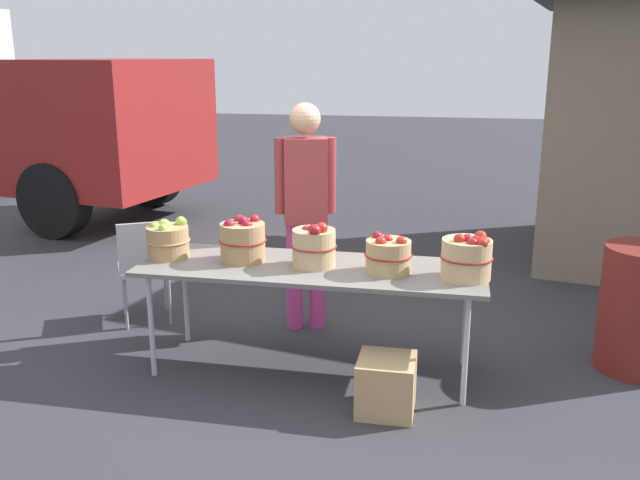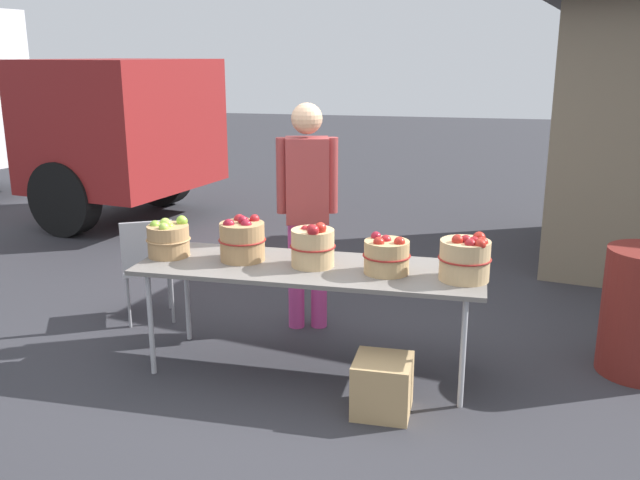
{
  "view_description": "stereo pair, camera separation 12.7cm",
  "coord_description": "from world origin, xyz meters",
  "px_view_note": "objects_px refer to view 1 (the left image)",
  "views": [
    {
      "loc": [
        0.93,
        -4.27,
        2.12
      ],
      "look_at": [
        0.0,
        0.3,
        0.85
      ],
      "focal_mm": 38.63,
      "sensor_mm": 36.0,
      "label": 1
    },
    {
      "loc": [
        1.05,
        -4.25,
        2.12
      ],
      "look_at": [
        0.0,
        0.3,
        0.85
      ],
      "focal_mm": 38.63,
      "sensor_mm": 36.0,
      "label": 2
    }
  ],
  "objects_px": {
    "folding_chair": "(145,263)",
    "apple_basket_red_0": "(243,240)",
    "apple_basket_red_1": "(314,246)",
    "apple_basket_red_2": "(388,255)",
    "market_table": "(311,272)",
    "produce_crate": "(386,385)",
    "vendor_adult": "(306,199)",
    "apple_basket_green_0": "(168,240)",
    "apple_basket_red_3": "(467,257)"
  },
  "relations": [
    {
      "from": "market_table",
      "to": "produce_crate",
      "type": "height_order",
      "value": "market_table"
    },
    {
      "from": "apple_basket_green_0",
      "to": "vendor_adult",
      "type": "xyz_separation_m",
      "value": [
        0.81,
        0.74,
        0.17
      ]
    },
    {
      "from": "apple_basket_red_0",
      "to": "vendor_adult",
      "type": "distance_m",
      "value": 0.78
    },
    {
      "from": "apple_basket_red_2",
      "to": "produce_crate",
      "type": "height_order",
      "value": "apple_basket_red_2"
    },
    {
      "from": "apple_basket_red_1",
      "to": "produce_crate",
      "type": "distance_m",
      "value": 1.02
    },
    {
      "from": "folding_chair",
      "to": "produce_crate",
      "type": "height_order",
      "value": "folding_chair"
    },
    {
      "from": "apple_basket_red_1",
      "to": "vendor_adult",
      "type": "distance_m",
      "value": 0.8
    },
    {
      "from": "market_table",
      "to": "vendor_adult",
      "type": "relative_size",
      "value": 1.3
    },
    {
      "from": "market_table",
      "to": "apple_basket_red_0",
      "type": "relative_size",
      "value": 7.08
    },
    {
      "from": "apple_basket_green_0",
      "to": "produce_crate",
      "type": "relative_size",
      "value": 0.89
    },
    {
      "from": "apple_basket_green_0",
      "to": "apple_basket_red_1",
      "type": "height_order",
      "value": "apple_basket_red_1"
    },
    {
      "from": "market_table",
      "to": "apple_basket_red_1",
      "type": "bearing_deg",
      "value": 16.63
    },
    {
      "from": "apple_basket_red_3",
      "to": "apple_basket_red_1",
      "type": "bearing_deg",
      "value": 176.14
    },
    {
      "from": "vendor_adult",
      "to": "folding_chair",
      "type": "xyz_separation_m",
      "value": [
        -1.28,
        -0.17,
        -0.53
      ]
    },
    {
      "from": "market_table",
      "to": "apple_basket_red_1",
      "type": "xyz_separation_m",
      "value": [
        0.02,
        0.01,
        0.18
      ]
    },
    {
      "from": "apple_basket_green_0",
      "to": "apple_basket_red_3",
      "type": "xyz_separation_m",
      "value": [
        2.03,
        -0.07,
        0.01
      ]
    },
    {
      "from": "market_table",
      "to": "vendor_adult",
      "type": "height_order",
      "value": "vendor_adult"
    },
    {
      "from": "produce_crate",
      "to": "market_table",
      "type": "bearing_deg",
      "value": 140.29
    },
    {
      "from": "apple_basket_red_1",
      "to": "folding_chair",
      "type": "height_order",
      "value": "apple_basket_red_1"
    },
    {
      "from": "apple_basket_red_0",
      "to": "apple_basket_red_3",
      "type": "bearing_deg",
      "value": -3.74
    },
    {
      "from": "apple_basket_red_0",
      "to": "apple_basket_red_2",
      "type": "distance_m",
      "value": 1.0
    },
    {
      "from": "vendor_adult",
      "to": "market_table",
      "type": "bearing_deg",
      "value": 89.92
    },
    {
      "from": "apple_basket_red_1",
      "to": "vendor_adult",
      "type": "bearing_deg",
      "value": 106.75
    },
    {
      "from": "market_table",
      "to": "folding_chair",
      "type": "bearing_deg",
      "value": 158.6
    },
    {
      "from": "vendor_adult",
      "to": "produce_crate",
      "type": "xyz_separation_m",
      "value": [
        0.77,
        -1.22,
        -0.87
      ]
    },
    {
      "from": "apple_basket_green_0",
      "to": "apple_basket_red_1",
      "type": "distance_m",
      "value": 1.04
    },
    {
      "from": "vendor_adult",
      "to": "produce_crate",
      "type": "bearing_deg",
      "value": 106.92
    },
    {
      "from": "apple_basket_red_0",
      "to": "apple_basket_red_1",
      "type": "height_order",
      "value": "same"
    },
    {
      "from": "market_table",
      "to": "apple_basket_red_0",
      "type": "distance_m",
      "value": 0.52
    },
    {
      "from": "apple_basket_red_3",
      "to": "produce_crate",
      "type": "xyz_separation_m",
      "value": [
        -0.44,
        -0.41,
        -0.72
      ]
    },
    {
      "from": "apple_basket_red_2",
      "to": "folding_chair",
      "type": "distance_m",
      "value": 2.12
    },
    {
      "from": "apple_basket_green_0",
      "to": "vendor_adult",
      "type": "height_order",
      "value": "vendor_adult"
    },
    {
      "from": "apple_basket_red_2",
      "to": "apple_basket_red_1",
      "type": "bearing_deg",
      "value": 175.69
    },
    {
      "from": "folding_chair",
      "to": "apple_basket_red_1",
      "type": "bearing_deg",
      "value": 129.58
    },
    {
      "from": "vendor_adult",
      "to": "apple_basket_red_1",
      "type": "bearing_deg",
      "value": 91.44
    },
    {
      "from": "apple_basket_red_1",
      "to": "apple_basket_red_3",
      "type": "bearing_deg",
      "value": -3.86
    },
    {
      "from": "apple_basket_red_2",
      "to": "produce_crate",
      "type": "distance_m",
      "value": 0.82
    },
    {
      "from": "market_table",
      "to": "folding_chair",
      "type": "distance_m",
      "value": 1.61
    },
    {
      "from": "apple_basket_red_2",
      "to": "folding_chair",
      "type": "bearing_deg",
      "value": 162.95
    },
    {
      "from": "apple_basket_red_0",
      "to": "folding_chair",
      "type": "distance_m",
      "value": 1.2
    },
    {
      "from": "folding_chair",
      "to": "apple_basket_red_0",
      "type": "bearing_deg",
      "value": 121.97
    },
    {
      "from": "apple_basket_red_0",
      "to": "vendor_adult",
      "type": "bearing_deg",
      "value": 68.81
    },
    {
      "from": "apple_basket_red_0",
      "to": "apple_basket_red_1",
      "type": "relative_size",
      "value": 1.04
    },
    {
      "from": "apple_basket_red_0",
      "to": "apple_basket_red_1",
      "type": "bearing_deg",
      "value": -3.5
    },
    {
      "from": "folding_chair",
      "to": "vendor_adult",
      "type": "bearing_deg",
      "value": 158.15
    },
    {
      "from": "market_table",
      "to": "apple_basket_red_2",
      "type": "xyz_separation_m",
      "value": [
        0.51,
        -0.03,
        0.15
      ]
    },
    {
      "from": "apple_basket_red_0",
      "to": "apple_basket_red_3",
      "type": "distance_m",
      "value": 1.5
    },
    {
      "from": "apple_basket_red_2",
      "to": "vendor_adult",
      "type": "bearing_deg",
      "value": 132.53
    },
    {
      "from": "market_table",
      "to": "apple_basket_red_0",
      "type": "height_order",
      "value": "apple_basket_red_0"
    },
    {
      "from": "apple_basket_red_2",
      "to": "apple_basket_red_3",
      "type": "distance_m",
      "value": 0.5
    }
  ]
}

